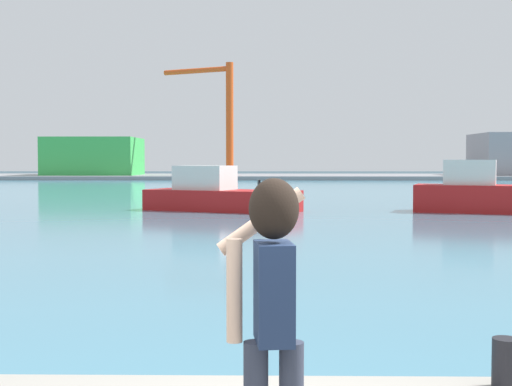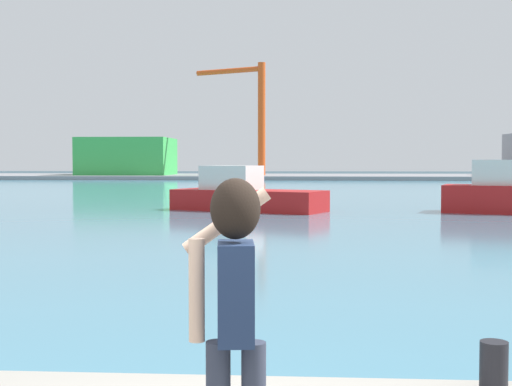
{
  "view_description": "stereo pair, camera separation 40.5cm",
  "coord_description": "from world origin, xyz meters",
  "px_view_note": "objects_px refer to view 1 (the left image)",
  "views": [
    {
      "loc": [
        0.09,
        -3.89,
        2.38
      ],
      "look_at": [
        -0.04,
        4.22,
        2.01
      ],
      "focal_mm": 49.07,
      "sensor_mm": 36.0,
      "label": 1
    },
    {
      "loc": [
        0.5,
        -3.88,
        2.38
      ],
      "look_at": [
        -0.04,
        4.22,
        2.01
      ],
      "focal_mm": 49.07,
      "sensor_mm": 36.0,
      "label": 2
    }
  ],
  "objects_px": {
    "boat_moored": "(218,195)",
    "boat_moored_2": "(485,194)",
    "harbor_bollard": "(506,363)",
    "port_crane": "(221,107)",
    "warehouse_left": "(94,156)",
    "person_photographer": "(272,298)"
  },
  "relations": [
    {
      "from": "person_photographer",
      "to": "boat_moored_2",
      "type": "bearing_deg",
      "value": -25.64
    },
    {
      "from": "boat_moored",
      "to": "port_crane",
      "type": "relative_size",
      "value": 0.52
    },
    {
      "from": "harbor_bollard",
      "to": "boat_moored",
      "type": "distance_m",
      "value": 27.91
    },
    {
      "from": "port_crane",
      "to": "harbor_bollard",
      "type": "bearing_deg",
      "value": -84.76
    },
    {
      "from": "boat_moored",
      "to": "boat_moored_2",
      "type": "height_order",
      "value": "boat_moored_2"
    },
    {
      "from": "person_photographer",
      "to": "warehouse_left",
      "type": "relative_size",
      "value": 0.14
    },
    {
      "from": "warehouse_left",
      "to": "person_photographer",
      "type": "bearing_deg",
      "value": -75.45
    },
    {
      "from": "harbor_bollard",
      "to": "port_crane",
      "type": "relative_size",
      "value": 0.03
    },
    {
      "from": "person_photographer",
      "to": "boat_moored",
      "type": "relative_size",
      "value": 0.23
    },
    {
      "from": "boat_moored",
      "to": "boat_moored_2",
      "type": "distance_m",
      "value": 12.36
    },
    {
      "from": "boat_moored",
      "to": "boat_moored_2",
      "type": "xyz_separation_m",
      "value": [
        12.31,
        -1.05,
        0.12
      ]
    },
    {
      "from": "boat_moored",
      "to": "warehouse_left",
      "type": "xyz_separation_m",
      "value": [
        -21.28,
        61.85,
        2.26
      ]
    },
    {
      "from": "harbor_bollard",
      "to": "warehouse_left",
      "type": "height_order",
      "value": "warehouse_left"
    },
    {
      "from": "person_photographer",
      "to": "warehouse_left",
      "type": "distance_m",
      "value": 94.18
    },
    {
      "from": "boat_moored_2",
      "to": "port_crane",
      "type": "relative_size",
      "value": 0.46
    },
    {
      "from": "harbor_bollard",
      "to": "boat_moored_2",
      "type": "bearing_deg",
      "value": 73.13
    },
    {
      "from": "harbor_bollard",
      "to": "boat_moored",
      "type": "relative_size",
      "value": 0.05
    },
    {
      "from": "person_photographer",
      "to": "boat_moored",
      "type": "xyz_separation_m",
      "value": [
        -2.37,
        29.3,
        -0.84
      ]
    },
    {
      "from": "boat_moored",
      "to": "harbor_bollard",
      "type": "bearing_deg",
      "value": -57.36
    },
    {
      "from": "boat_moored_2",
      "to": "warehouse_left",
      "type": "bearing_deg",
      "value": 137.15
    },
    {
      "from": "warehouse_left",
      "to": "harbor_bollard",
      "type": "bearing_deg",
      "value": -74.06
    },
    {
      "from": "person_photographer",
      "to": "harbor_bollard",
      "type": "relative_size",
      "value": 4.27
    }
  ]
}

